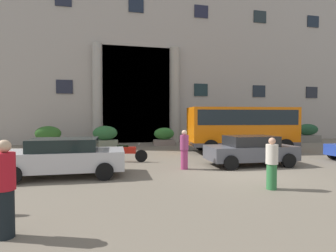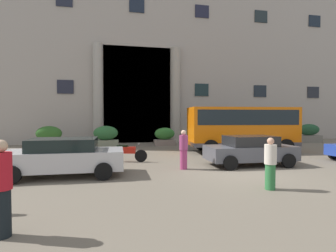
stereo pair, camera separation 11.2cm
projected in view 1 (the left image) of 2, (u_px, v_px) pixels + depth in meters
ground_plane at (239, 174)px, 10.24m from camera, size 80.00×64.00×0.12m
office_building_facade at (160, 37)px, 26.97m from camera, size 36.41×9.66×21.23m
orange_minibus at (242, 126)px, 16.18m from camera, size 6.73×3.03×2.80m
bus_stop_sign at (284, 125)px, 18.64m from camera, size 0.44×0.08×2.60m
hedge_planter_far_east at (105, 136)px, 19.37m from camera, size 1.88×0.90×1.54m
hedge_planter_entrance_left at (164, 137)px, 19.99m from camera, size 1.64×0.71×1.38m
hedge_planter_far_west at (48, 137)px, 18.29m from camera, size 1.84×0.92×1.57m
hedge_planter_entrance_right at (241, 135)px, 21.64m from camera, size 1.59×0.92×1.50m
hedge_planter_east at (308, 133)px, 22.55m from camera, size 2.17×0.78×1.61m
parked_sedan_far at (250, 150)px, 11.75m from camera, size 3.97×1.94×1.35m
parked_estate_mid at (65, 157)px, 9.54m from camera, size 4.31×2.06×1.41m
scooter_by_planter at (125, 153)px, 12.66m from camera, size 2.05×0.78×0.89m
pedestrian_man_crossing at (184, 149)px, 10.86m from camera, size 0.36×0.36×1.66m
pedestrian_woman_with_bag at (5, 188)px, 4.66m from camera, size 0.36×0.36×1.79m
pedestrian_woman_dark_dress at (272, 163)px, 7.82m from camera, size 0.36×0.36×1.58m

